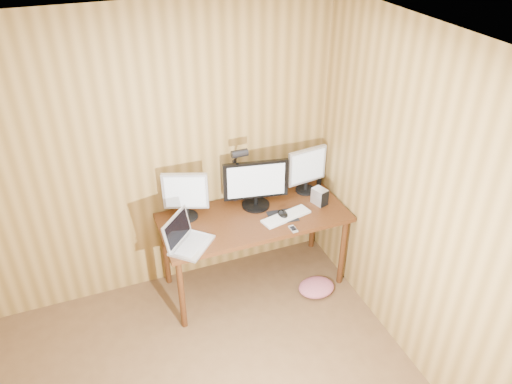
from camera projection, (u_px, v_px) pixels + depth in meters
room_shell at (197, 349)px, 2.43m from camera, size 4.00×4.00×4.00m
desk at (251, 223)px, 4.39m from camera, size 1.60×0.70×0.75m
monitor_center at (256, 184)px, 4.28m from camera, size 0.56×0.25×0.44m
monitor_left at (186, 195)px, 4.13m from camera, size 0.37×0.18×0.43m
monitor_right at (307, 169)px, 4.48m from camera, size 0.38×0.18×0.43m
laptop at (186, 239)px, 3.89m from camera, size 0.44×0.44×0.25m
keyboard at (286, 216)px, 4.24m from camera, size 0.46×0.23×0.02m
mousepad at (283, 216)px, 4.26m from camera, size 0.26×0.22×0.00m
mouse at (283, 214)px, 4.25m from camera, size 0.09×0.13×0.04m
hard_drive at (320, 196)px, 4.39m from camera, size 0.13×0.16×0.15m
phone at (293, 229)px, 4.10m from camera, size 0.05×0.10×0.01m
speaker at (319, 180)px, 4.67m from camera, size 0.04×0.04×0.11m
desk_lamp at (237, 167)px, 4.24m from camera, size 0.14×0.20×0.60m
fabric_pile at (316, 287)px, 4.52m from camera, size 0.37×0.32×0.11m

